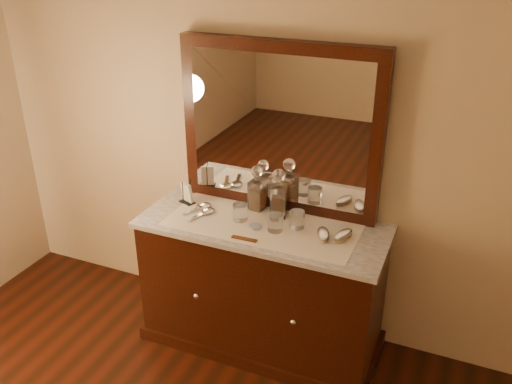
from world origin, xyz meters
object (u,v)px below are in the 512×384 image
pin_dish (255,226)px  decanter_left (257,193)px  comb (244,239)px  hand_mirror_inner (205,212)px  napkin_rack (187,194)px  decanter_right (279,198)px  mirror_frame (279,129)px  dresser_cabinet (262,287)px  brush_far (343,235)px  brush_near (323,235)px  hand_mirror_outer (201,207)px

pin_dish → decanter_left: size_ratio=0.26×
comb → hand_mirror_inner: size_ratio=0.69×
napkin_rack → decanter_left: 0.44m
decanter_left → hand_mirror_inner: decanter_left is taller
napkin_rack → decanter_right: 0.59m
decanter_left → decanter_right: decanter_right is taller
mirror_frame → hand_mirror_inner: 0.66m
dresser_cabinet → brush_far: 0.66m
napkin_rack → mirror_frame: bearing=18.4°
napkin_rack → brush_near: bearing=-5.6°
mirror_frame → decanter_left: (-0.10, -0.09, -0.39)m
comb → napkin_rack: bearing=149.9°
dresser_cabinet → hand_mirror_outer: hand_mirror_outer is taller
decanter_right → brush_near: (0.32, -0.14, -0.10)m
brush_near → brush_far: (0.10, 0.03, 0.00)m
dresser_cabinet → decanter_right: size_ratio=4.65×
decanter_right → dresser_cabinet: bearing=-112.4°
dresser_cabinet → pin_dish: size_ratio=19.26×
dresser_cabinet → brush_far: (0.47, 0.01, 0.46)m
pin_dish → comb: size_ratio=0.50×
napkin_rack → decanter_left: size_ratio=0.54×
brush_far → mirror_frame: bearing=153.8°
pin_dish → brush_far: (0.49, 0.07, 0.01)m
decanter_right → decanter_left: bearing=166.1°
dresser_cabinet → pin_dish: 0.45m
pin_dish → hand_mirror_inner: size_ratio=0.34×
hand_mirror_inner → decanter_right: bearing=18.8°
mirror_frame → hand_mirror_outer: (-0.42, -0.21, -0.49)m
decanter_left → decanter_right: (0.15, -0.04, 0.01)m
comb → brush_near: size_ratio=0.91×
pin_dish → brush_near: bearing=5.7°
mirror_frame → hand_mirror_outer: mirror_frame is taller
hand_mirror_inner → brush_near: bearing=0.0°
comb → decanter_right: (0.07, 0.32, 0.11)m
decanter_right → comb: bearing=-103.0°
dresser_cabinet → pin_dish: pin_dish is taller
comb → brush_far: size_ratio=0.90×
pin_dish → decanter_right: bearing=68.3°
brush_far → decanter_left: bearing=165.9°
hand_mirror_outer → decanter_left: bearing=21.7°
dresser_cabinet → hand_mirror_outer: bearing=175.7°
hand_mirror_outer → pin_dish: bearing=-13.0°
dresser_cabinet → brush_near: bearing=-3.3°
pin_dish → decanter_left: 0.25m
pin_dish → hand_mirror_outer: bearing=167.0°
comb → brush_far: (0.49, 0.22, 0.02)m
napkin_rack → brush_near: (0.90, -0.09, -0.04)m
decanter_left → brush_near: (0.47, -0.18, -0.09)m
mirror_frame → brush_near: bearing=-36.0°
dresser_cabinet → brush_near: size_ratio=8.71×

